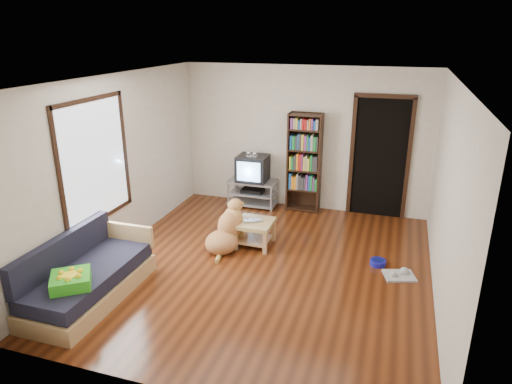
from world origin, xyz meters
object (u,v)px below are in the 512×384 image
(laptop, at_px, (254,221))
(tv_stand, at_px, (253,192))
(crt_tv, at_px, (253,168))
(bookshelf, at_px, (304,157))
(grey_rag, at_px, (399,276))
(sofa, at_px, (88,278))
(green_cushion, at_px, (71,280))
(dog_bowl, at_px, (378,262))
(dog, at_px, (227,231))
(coffee_table, at_px, (255,229))

(laptop, relative_size, tv_stand, 0.32)
(crt_tv, xyz_separation_m, bookshelf, (0.95, 0.07, 0.26))
(grey_rag, xyz_separation_m, bookshelf, (-1.78, 2.04, 0.99))
(tv_stand, relative_size, sofa, 0.50)
(green_cushion, bearing_deg, tv_stand, 42.20)
(dog_bowl, height_order, tv_stand, tv_stand)
(grey_rag, bearing_deg, dog, 177.70)
(dog_bowl, xyz_separation_m, coffee_table, (-1.87, 0.08, 0.24))
(tv_stand, xyz_separation_m, sofa, (-0.97, -3.63, -0.01))
(green_cushion, distance_m, bookshelf, 4.55)
(laptop, bearing_deg, tv_stand, 77.66)
(green_cushion, xyz_separation_m, tv_stand, (0.85, 4.05, -0.22))
(tv_stand, xyz_separation_m, crt_tv, (0.00, 0.02, 0.47))
(crt_tv, xyz_separation_m, dog, (0.19, -1.86, -0.46))
(tv_stand, relative_size, crt_tv, 1.55)
(grey_rag, bearing_deg, sofa, -155.48)
(green_cushion, distance_m, coffee_table, 2.82)
(laptop, bearing_deg, coffee_table, 58.94)
(bookshelf, distance_m, dog, 2.20)
(crt_tv, bearing_deg, dog_bowl, -35.23)
(sofa, height_order, coffee_table, sofa)
(coffee_table, bearing_deg, dog, -148.48)
(dog_bowl, bearing_deg, laptop, 178.56)
(grey_rag, xyz_separation_m, dog, (-2.54, 0.10, 0.27))
(bookshelf, bearing_deg, dog, -111.43)
(green_cushion, bearing_deg, grey_rag, -5.44)
(green_cushion, relative_size, bookshelf, 0.24)
(tv_stand, bearing_deg, laptop, -71.28)
(bookshelf, bearing_deg, green_cushion, -113.48)
(tv_stand, height_order, coffee_table, tv_stand)
(crt_tv, distance_m, bookshelf, 0.99)
(green_cushion, xyz_separation_m, grey_rag, (3.58, 2.11, -0.48))
(green_cushion, distance_m, sofa, 0.49)
(crt_tv, relative_size, coffee_table, 1.05)
(laptop, relative_size, grey_rag, 0.72)
(green_cushion, bearing_deg, laptop, 23.71)
(green_cushion, distance_m, grey_rag, 4.18)
(crt_tv, bearing_deg, grey_rag, -35.76)
(crt_tv, distance_m, dog, 1.93)
(green_cushion, bearing_deg, bookshelf, 30.58)
(green_cushion, distance_m, tv_stand, 4.14)
(laptop, relative_size, bookshelf, 0.16)
(tv_stand, bearing_deg, green_cushion, -101.85)
(laptop, bearing_deg, grey_rag, -38.85)
(laptop, relative_size, crt_tv, 0.50)
(sofa, relative_size, coffee_table, 3.27)
(grey_rag, relative_size, tv_stand, 0.44)
(grey_rag, height_order, dog, dog)
(grey_rag, distance_m, sofa, 4.08)
(grey_rag, height_order, tv_stand, tv_stand)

